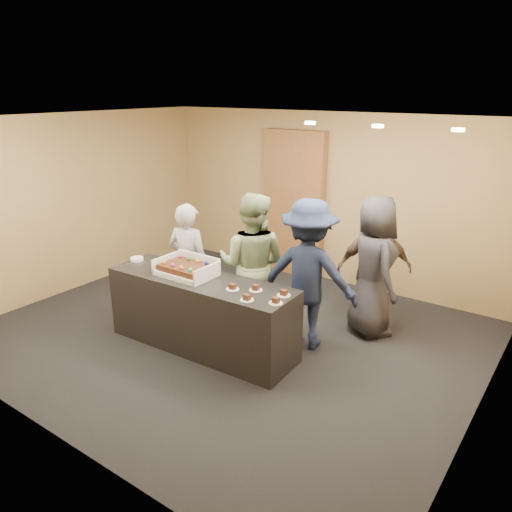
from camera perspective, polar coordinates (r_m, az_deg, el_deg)
name	(u,v)px	position (r m, az deg, el deg)	size (l,w,h in m)	color
room	(228,235)	(6.07, -3.19, 2.46)	(6.04, 6.00, 2.70)	black
serving_counter	(202,313)	(6.12, -6.23, -6.53)	(2.40, 0.70, 0.90)	black
storage_cabinet	(294,204)	(8.32, 4.31, 5.91)	(1.09, 0.15, 2.41)	brown
cake_box	(188,271)	(6.08, -7.81, -1.67)	(0.69, 0.48, 0.20)	white
sheet_cake	(186,267)	(6.05, -8.00, -1.29)	(0.59, 0.41, 0.11)	#3B1F0D
plate_stack	(137,259)	(6.69, -13.45, -0.34)	(0.17, 0.17, 0.04)	white
slice_a	(233,288)	(5.60, -2.69, -3.62)	(0.15, 0.15, 0.07)	white
slice_b	(256,289)	(5.56, -0.03, -3.74)	(0.15, 0.15, 0.07)	white
slice_c	(247,298)	(5.32, -1.05, -4.86)	(0.15, 0.15, 0.07)	white
slice_d	(284,294)	(5.44, 3.19, -4.33)	(0.15, 0.15, 0.07)	white
slice_e	(276,301)	(5.25, 2.27, -5.19)	(0.15, 0.15, 0.07)	white
person_server_grey	(189,264)	(6.66, -7.66, -0.95)	(0.60, 0.39, 1.65)	#A4A4AA
person_sage_man	(252,264)	(6.31, -0.45, -0.97)	(0.90, 0.70, 1.84)	gray
person_navy_man	(308,275)	(5.99, 5.98, -2.17)	(1.19, 0.69, 1.85)	#17203C
person_brown_extra	(374,269)	(6.63, 13.36, -1.44)	(0.96, 0.40, 1.64)	brown
person_dark_suit	(373,266)	(6.46, 13.27, -1.15)	(0.88, 0.58, 1.81)	#27262B
ceiling_spotlights	(378,126)	(5.46, 13.74, 14.23)	(1.72, 0.12, 0.03)	#FFEAC6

